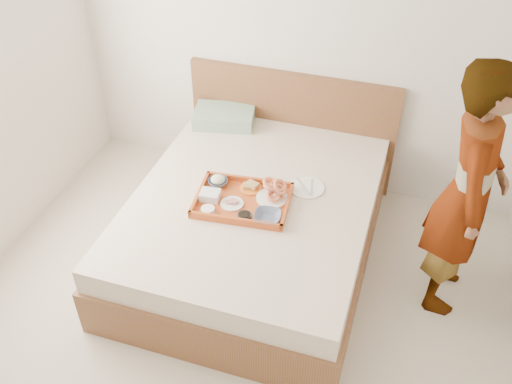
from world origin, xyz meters
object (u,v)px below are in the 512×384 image
at_px(person, 468,193).
at_px(tray, 243,200).
at_px(dinner_plate, 307,188).
at_px(bed, 254,225).

bearing_deg(person, tray, 97.77).
bearing_deg(tray, person, 0.43).
bearing_deg(dinner_plate, tray, -142.15).
distance_m(tray, person, 1.38).
height_order(bed, tray, tray).
bearing_deg(bed, dinner_plate, 29.77).
relative_size(bed, dinner_plate, 8.38).
relative_size(bed, person, 1.19).
xyz_separation_m(tray, dinner_plate, (0.36, 0.28, -0.02)).
height_order(bed, dinner_plate, dinner_plate).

